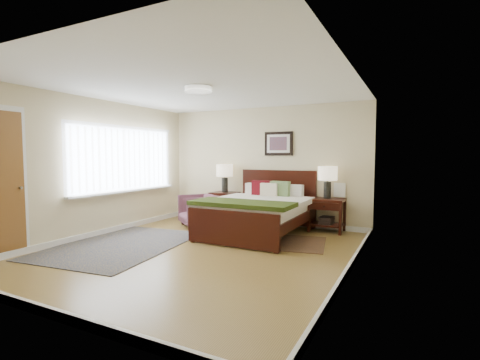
{
  "coord_description": "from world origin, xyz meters",
  "views": [
    {
      "loc": [
        2.95,
        -4.42,
        1.47
      ],
      "look_at": [
        0.25,
        0.9,
        1.05
      ],
      "focal_mm": 26.0,
      "sensor_mm": 36.0,
      "label": 1
    }
  ],
  "objects": [
    {
      "name": "nightstand_right",
      "position": [
        1.43,
        2.26,
        0.39
      ],
      "size": [
        0.65,
        0.49,
        0.65
      ],
      "color": "black",
      "rests_on": "ground"
    },
    {
      "name": "window",
      "position": [
        -2.2,
        0.7,
        1.38
      ],
      "size": [
        0.11,
        2.72,
        1.32
      ],
      "color": "silver",
      "rests_on": "left_wall"
    },
    {
      "name": "lamp_right",
      "position": [
        1.43,
        2.27,
        1.08
      ],
      "size": [
        0.36,
        0.36,
        0.61
      ],
      "color": "black",
      "rests_on": "nightstand_right"
    },
    {
      "name": "rug_persian",
      "position": [
        -1.35,
        -0.29,
        0.01
      ],
      "size": [
        2.11,
        2.76,
        0.01
      ],
      "primitive_type": "cube",
      "rotation": [
        0.0,
        0.0,
        0.12
      ],
      "color": "#0E2046",
      "rests_on": "ground"
    },
    {
      "name": "front_wall",
      "position": [
        0.0,
        -2.5,
        1.25
      ],
      "size": [
        4.5,
        0.04,
        2.5
      ],
      "primitive_type": "cube",
      "color": "beige",
      "rests_on": "ground"
    },
    {
      "name": "left_wall",
      "position": [
        -2.25,
        0.0,
        1.25
      ],
      "size": [
        0.04,
        5.0,
        2.5
      ],
      "primitive_type": "cube",
      "color": "beige",
      "rests_on": "ground"
    },
    {
      "name": "right_wall",
      "position": [
        2.25,
        0.0,
        1.25
      ],
      "size": [
        0.04,
        5.0,
        2.5
      ],
      "primitive_type": "cube",
      "color": "beige",
      "rests_on": "ground"
    },
    {
      "name": "ceiling",
      "position": [
        0.0,
        0.0,
        2.5
      ],
      "size": [
        4.5,
        5.0,
        0.02
      ],
      "primitive_type": "cube",
      "color": "white",
      "rests_on": "back_wall"
    },
    {
      "name": "bed",
      "position": [
        0.35,
        1.45,
        0.53
      ],
      "size": [
        1.75,
        2.13,
        1.14
      ],
      "color": "black",
      "rests_on": "ground"
    },
    {
      "name": "armchair",
      "position": [
        -1.09,
        1.6,
        0.33
      ],
      "size": [
        1.0,
        1.0,
        0.66
      ],
      "primitive_type": "imported",
      "rotation": [
        0.0,
        0.0,
        -0.66
      ],
      "color": "brown",
      "rests_on": "ground"
    },
    {
      "name": "ceil_fixture",
      "position": [
        0.0,
        0.0,
        2.47
      ],
      "size": [
        0.44,
        0.44,
        0.08
      ],
      "color": "white",
      "rests_on": "ceiling"
    },
    {
      "name": "back_wall",
      "position": [
        0.0,
        2.5,
        1.25
      ],
      "size": [
        4.5,
        0.04,
        2.5
      ],
      "primitive_type": "cube",
      "color": "beige",
      "rests_on": "ground"
    },
    {
      "name": "wall_art",
      "position": [
        0.35,
        2.47,
        1.72
      ],
      "size": [
        0.62,
        0.05,
        0.5
      ],
      "color": "black",
      "rests_on": "back_wall"
    },
    {
      "name": "lamp_left",
      "position": [
        -0.83,
        2.27,
        1.09
      ],
      "size": [
        0.36,
        0.36,
        0.61
      ],
      "color": "black",
      "rests_on": "nightstand_left"
    },
    {
      "name": "nightstand_left",
      "position": [
        -0.83,
        2.25,
        0.53
      ],
      "size": [
        0.55,
        0.5,
        0.66
      ],
      "color": "black",
      "rests_on": "ground"
    },
    {
      "name": "rug_navy",
      "position": [
        1.28,
        1.13,
        0.01
      ],
      "size": [
        0.95,
        1.25,
        0.01
      ],
      "primitive_type": "cube",
      "rotation": [
        0.0,
        0.0,
        0.19
      ],
      "color": "black",
      "rests_on": "ground"
    },
    {
      "name": "floor",
      "position": [
        0.0,
        0.0,
        0.0
      ],
      "size": [
        5.0,
        5.0,
        0.0
      ],
      "primitive_type": "plane",
      "color": "olive",
      "rests_on": "ground"
    }
  ]
}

